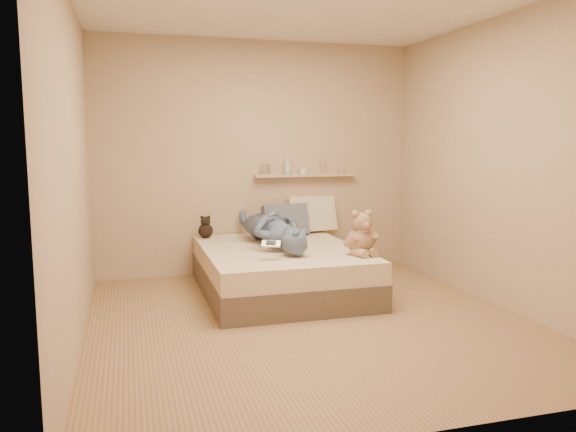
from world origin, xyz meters
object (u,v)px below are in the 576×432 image
object	(u,v)px
pillow_grey	(285,220)
person	(273,228)
wall_shelf	(305,175)
game_console	(271,244)
pillow_cream	(311,215)
dark_plush	(206,228)
teddy_bear	(361,236)
bed	(280,270)

from	to	relation	value
pillow_grey	person	bearing A→B (deg)	-118.30
wall_shelf	pillow_grey	bearing A→B (deg)	-143.96
game_console	pillow_cream	distance (m)	1.60
dark_plush	wall_shelf	xyz separation A→B (m)	(1.18, 0.15, 0.54)
pillow_grey	person	distance (m)	0.60
person	game_console	bearing A→B (deg)	71.34
teddy_bear	pillow_grey	xyz separation A→B (m)	(-0.38, 1.23, -0.00)
game_console	pillow_cream	bearing A→B (deg)	58.95
game_console	dark_plush	bearing A→B (deg)	107.09
pillow_cream	wall_shelf	bearing A→B (deg)	120.14
pillow_cream	pillow_grey	size ratio (longest dim) A/B	1.10
person	wall_shelf	distance (m)	1.06
game_console	teddy_bear	xyz separation A→B (m)	(0.86, 0.01, 0.03)
game_console	pillow_cream	world-z (taller)	pillow_cream
person	wall_shelf	size ratio (longest dim) A/B	1.22
dark_plush	person	distance (m)	0.84
game_console	pillow_grey	size ratio (longest dim) A/B	0.36
teddy_bear	pillow_grey	bearing A→B (deg)	107.13
bed	wall_shelf	world-z (taller)	wall_shelf
wall_shelf	person	bearing A→B (deg)	-128.09
game_console	dark_plush	xyz separation A→B (m)	(-0.40, 1.30, -0.04)
teddy_bear	pillow_grey	size ratio (longest dim) A/B	0.84
pillow_grey	game_console	bearing A→B (deg)	-111.26
dark_plush	person	world-z (taller)	person
dark_plush	pillow_cream	world-z (taller)	pillow_cream
bed	teddy_bear	world-z (taller)	teddy_bear
game_console	teddy_bear	size ratio (longest dim) A/B	0.43
pillow_grey	pillow_cream	bearing A→B (deg)	21.98
bed	pillow_grey	distance (m)	0.83
pillow_cream	wall_shelf	distance (m)	0.46
pillow_cream	pillow_grey	xyz separation A→B (m)	(-0.35, -0.14, -0.03)
game_console	wall_shelf	distance (m)	1.72
dark_plush	pillow_grey	xyz separation A→B (m)	(0.88, -0.07, 0.06)
bed	pillow_cream	distance (m)	1.11
dark_plush	pillow_cream	xyz separation A→B (m)	(1.23, 0.07, 0.09)
dark_plush	person	xyz separation A→B (m)	(0.59, -0.59, 0.07)
pillow_grey	teddy_bear	bearing A→B (deg)	-72.87
bed	person	distance (m)	0.43
bed	pillow_grey	xyz separation A→B (m)	(0.25, 0.69, 0.40)
dark_plush	person	size ratio (longest dim) A/B	0.17
pillow_cream	game_console	bearing A→B (deg)	-121.05
wall_shelf	teddy_bear	bearing A→B (deg)	-86.95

